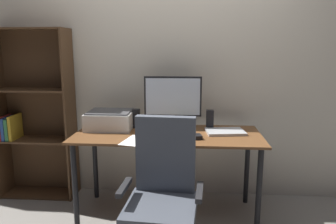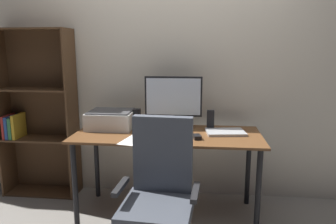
# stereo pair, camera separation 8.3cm
# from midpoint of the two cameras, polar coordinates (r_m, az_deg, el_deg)

# --- Properties ---
(ground_plane) EXTENTS (12.00, 12.00, 0.00)m
(ground_plane) POSITION_cam_midpoint_polar(r_m,az_deg,el_deg) (3.00, -0.90, -17.65)
(ground_plane) COLOR gray
(back_wall) EXTENTS (6.40, 0.10, 2.60)m
(back_wall) POSITION_cam_midpoint_polar(r_m,az_deg,el_deg) (3.13, -0.14, 8.57)
(back_wall) COLOR beige
(back_wall) RESTS_ON ground
(desk) EXTENTS (1.57, 0.67, 0.74)m
(desk) POSITION_cam_midpoint_polar(r_m,az_deg,el_deg) (2.74, -0.95, -5.62)
(desk) COLOR brown
(desk) RESTS_ON ground
(monitor) EXTENTS (0.51, 0.20, 0.47)m
(monitor) POSITION_cam_midpoint_polar(r_m,az_deg,el_deg) (2.84, 0.02, 2.29)
(monitor) COLOR black
(monitor) RESTS_ON desk
(keyboard) EXTENTS (0.30, 0.12, 0.02)m
(keyboard) POSITION_cam_midpoint_polar(r_m,az_deg,el_deg) (2.57, -0.54, -4.55)
(keyboard) COLOR silver
(keyboard) RESTS_ON desk
(mouse) EXTENTS (0.08, 0.11, 0.03)m
(mouse) POSITION_cam_midpoint_polar(r_m,az_deg,el_deg) (2.57, 4.38, -4.41)
(mouse) COLOR black
(mouse) RESTS_ON desk
(coffee_mug) EXTENTS (0.09, 0.08, 0.09)m
(coffee_mug) POSITION_cam_midpoint_polar(r_m,az_deg,el_deg) (2.71, 1.81, -2.89)
(coffee_mug) COLOR #387F51
(coffee_mug) RESTS_ON desk
(laptop) EXTENTS (0.35, 0.27, 0.02)m
(laptop) POSITION_cam_midpoint_polar(r_m,az_deg,el_deg) (2.77, 9.30, -3.48)
(laptop) COLOR #B7BABC
(laptop) RESTS_ON desk
(speaker_left) EXTENTS (0.06, 0.07, 0.17)m
(speaker_left) POSITION_cam_midpoint_polar(r_m,az_deg,el_deg) (2.91, -6.52, -1.15)
(speaker_left) COLOR black
(speaker_left) RESTS_ON desk
(speaker_right) EXTENTS (0.06, 0.07, 0.17)m
(speaker_right) POSITION_cam_midpoint_polar(r_m,az_deg,el_deg) (2.86, 6.64, -1.37)
(speaker_right) COLOR black
(speaker_right) RESTS_ON desk
(printer) EXTENTS (0.40, 0.34, 0.16)m
(printer) POSITION_cam_midpoint_polar(r_m,az_deg,el_deg) (2.92, -11.07, -1.37)
(printer) COLOR silver
(printer) RESTS_ON desk
(paper_sheet) EXTENTS (0.27, 0.33, 0.00)m
(paper_sheet) POSITION_cam_midpoint_polar(r_m,az_deg,el_deg) (2.52, -6.34, -5.10)
(paper_sheet) COLOR white
(paper_sheet) RESTS_ON desk
(office_chair) EXTENTS (0.54, 0.54, 1.01)m
(office_chair) POSITION_cam_midpoint_polar(r_m,az_deg,el_deg) (2.17, -2.12, -15.94)
(office_chair) COLOR #232326
(office_chair) RESTS_ON ground
(bookshelf) EXTENTS (0.73, 0.28, 1.63)m
(bookshelf) POSITION_cam_midpoint_polar(r_m,az_deg,el_deg) (3.40, -23.45, -0.63)
(bookshelf) COLOR #4C331E
(bookshelf) RESTS_ON ground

